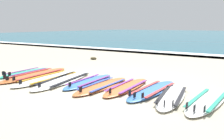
# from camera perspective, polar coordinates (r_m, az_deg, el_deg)

# --- Properties ---
(ground_plane) EXTENTS (80.00, 80.00, 0.00)m
(ground_plane) POSITION_cam_1_polar(r_m,az_deg,el_deg) (5.95, -1.14, -3.68)
(ground_plane) COLOR #B7AD93
(wave_foam_strip) EXTENTS (80.00, 0.79, 0.11)m
(wave_foam_strip) POSITION_cam_1_polar(r_m,az_deg,el_deg) (12.39, 17.53, 3.57)
(wave_foam_strip) COLOR white
(wave_foam_strip) RESTS_ON ground
(surfboard_0) EXTENTS (0.62, 1.95, 0.18)m
(surfboard_0) POSITION_cam_1_polar(r_m,az_deg,el_deg) (7.84, -20.03, -0.55)
(surfboard_0) COLOR #2DB793
(surfboard_0) RESTS_ON ground
(surfboard_1) EXTENTS (0.85, 2.58, 0.18)m
(surfboard_1) POSITION_cam_1_polar(r_m,az_deg,el_deg) (7.39, -17.84, -1.07)
(surfboard_1) COLOR orange
(surfboard_1) RESTS_ON ground
(surfboard_2) EXTENTS (0.77, 2.53, 0.18)m
(surfboard_2) POSITION_cam_1_polar(r_m,az_deg,el_deg) (6.83, -14.84, -1.85)
(surfboard_2) COLOR white
(surfboard_2) RESTS_ON ground
(surfboard_3) EXTENTS (1.10, 2.65, 0.18)m
(surfboard_3) POSITION_cam_1_polar(r_m,az_deg,el_deg) (6.52, -11.44, -2.29)
(surfboard_3) COLOR white
(surfboard_3) RESTS_ON ground
(surfboard_4) EXTENTS (0.62, 2.05, 0.18)m
(surfboard_4) POSITION_cam_1_polar(r_m,az_deg,el_deg) (6.23, -5.45, -2.72)
(surfboard_4) COLOR #3875CC
(surfboard_4) RESTS_ON ground
(surfboard_5) EXTENTS (0.55, 2.10, 0.18)m
(surfboard_5) POSITION_cam_1_polar(r_m,az_deg,el_deg) (5.77, -2.35, -3.76)
(surfboard_5) COLOR orange
(surfboard_5) RESTS_ON ground
(surfboard_6) EXTENTS (0.59, 2.04, 0.18)m
(surfboard_6) POSITION_cam_1_polar(r_m,az_deg,el_deg) (5.66, 3.62, -4.06)
(surfboard_6) COLOR orange
(surfboard_6) RESTS_ON ground
(surfboard_7) EXTENTS (0.61, 2.15, 0.18)m
(surfboard_7) POSITION_cam_1_polar(r_m,az_deg,el_deg) (5.46, 9.75, -4.76)
(surfboard_7) COLOR #3875CC
(surfboard_7) RESTS_ON ground
(surfboard_8) EXTENTS (0.81, 2.04, 0.18)m
(surfboard_8) POSITION_cam_1_polar(r_m,az_deg,el_deg) (5.07, 14.13, -6.14)
(surfboard_8) COLOR white
(surfboard_8) RESTS_ON ground
(surfboard_9) EXTENTS (0.65, 2.16, 0.18)m
(surfboard_9) POSITION_cam_1_polar(r_m,az_deg,el_deg) (5.00, 21.95, -6.84)
(surfboard_9) COLOR white
(surfboard_9) RESTS_ON ground
(seaweed_clump_mid_sand) EXTENTS (0.30, 0.24, 0.10)m
(seaweed_clump_mid_sand) POSITION_cam_1_polar(r_m,az_deg,el_deg) (10.47, -4.47, 2.81)
(seaweed_clump_mid_sand) COLOR #4C4228
(seaweed_clump_mid_sand) RESTS_ON ground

